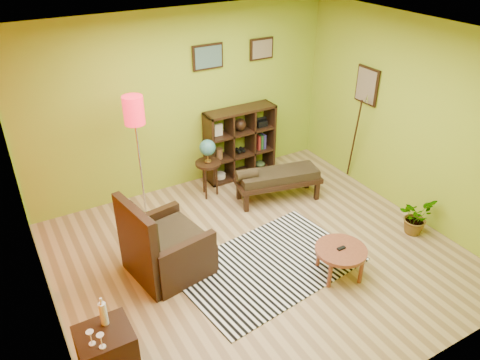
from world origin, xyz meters
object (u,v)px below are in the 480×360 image
globe_table (208,154)px  bench (276,178)px  potted_plant (415,220)px  coffee_table (341,252)px  side_cabinet (108,354)px  floor_lamp (135,122)px  cube_shelf (241,143)px  armchair (164,250)px

globe_table → bench: size_ratio=0.70×
globe_table → potted_plant: (2.05, -2.32, -0.53)m
coffee_table → bench: bearing=81.0°
bench → potted_plant: bearing=-54.5°
side_cabinet → potted_plant: bearing=2.8°
floor_lamp → cube_shelf: 2.14m
floor_lamp → potted_plant: 4.06m
globe_table → side_cabinet: bearing=-132.7°
globe_table → potted_plant: size_ratio=1.87×
potted_plant → cube_shelf: bearing=115.5°
coffee_table → bench: size_ratio=0.46×
coffee_table → side_cabinet: (-2.89, -0.05, -0.03)m
floor_lamp → potted_plant: (3.14, -2.20, -1.32)m
bench → potted_plant: size_ratio=2.68×
coffee_table → globe_table: size_ratio=0.66×
bench → coffee_table: bearing=-99.0°
globe_table → coffee_table: bearing=-77.4°
side_cabinet → floor_lamp: bearing=62.8°
floor_lamp → coffee_table: bearing=-55.1°
cube_shelf → bench: 0.99m
coffee_table → cube_shelf: bearing=85.4°
coffee_table → side_cabinet: 2.89m
floor_lamp → bench: 2.31m
armchair → potted_plant: bearing=-16.2°
globe_table → bench: bearing=-36.6°
coffee_table → potted_plant: (1.50, 0.16, -0.13)m
armchair → potted_plant: (3.34, -0.97, -0.13)m
potted_plant → globe_table: bearing=131.5°
side_cabinet → potted_plant: 4.39m
coffee_table → globe_table: globe_table is taller
coffee_table → potted_plant: coffee_table is taller
floor_lamp → bench: size_ratio=1.36×
globe_table → bench: (0.85, -0.63, -0.34)m
floor_lamp → bench: bearing=-14.8°
coffee_table → floor_lamp: (-1.65, 2.36, 1.19)m
bench → armchair: bearing=-161.4°
side_cabinet → cube_shelf: 4.24m
armchair → bench: armchair is taller
armchair → floor_lamp: (0.19, 1.23, 1.20)m
coffee_table → armchair: armchair is taller
coffee_table → bench: 1.87m
floor_lamp → globe_table: bearing=6.0°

